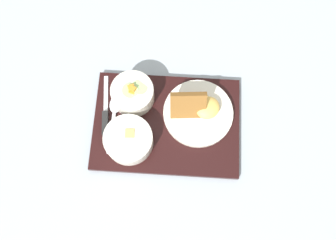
# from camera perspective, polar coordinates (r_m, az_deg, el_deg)

# --- Properties ---
(ground_plane) EXTENTS (4.00, 4.00, 0.00)m
(ground_plane) POSITION_cam_1_polar(r_m,az_deg,el_deg) (1.02, -0.00, -0.80)
(ground_plane) COLOR #99A3AD
(serving_tray) EXTENTS (0.43, 0.32, 0.02)m
(serving_tray) POSITION_cam_1_polar(r_m,az_deg,el_deg) (1.01, -0.00, -0.65)
(serving_tray) COLOR black
(serving_tray) RESTS_ON ground_plane
(bowl_salad) EXTENTS (0.12, 0.12, 0.07)m
(bowl_salad) POSITION_cam_1_polar(r_m,az_deg,el_deg) (1.00, -5.43, 4.26)
(bowl_salad) COLOR silver
(bowl_salad) RESTS_ON serving_tray
(bowl_soup) EXTENTS (0.13, 0.13, 0.06)m
(bowl_soup) POSITION_cam_1_polar(r_m,az_deg,el_deg) (0.97, -6.09, -3.14)
(bowl_soup) COLOR silver
(bowl_soup) RESTS_ON serving_tray
(plate_main) EXTENTS (0.20, 0.20, 0.09)m
(plate_main) POSITION_cam_1_polar(r_m,az_deg,el_deg) (1.00, 5.07, 1.38)
(plate_main) COLOR silver
(plate_main) RESTS_ON serving_tray
(knife) EXTENTS (0.02, 0.18, 0.02)m
(knife) POSITION_cam_1_polar(r_m,az_deg,el_deg) (1.02, -9.77, 0.40)
(knife) COLOR silver
(knife) RESTS_ON serving_tray
(spoon) EXTENTS (0.04, 0.17, 0.01)m
(spoon) POSITION_cam_1_polar(r_m,az_deg,el_deg) (1.02, -8.38, 0.91)
(spoon) COLOR silver
(spoon) RESTS_ON serving_tray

